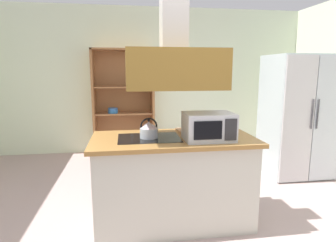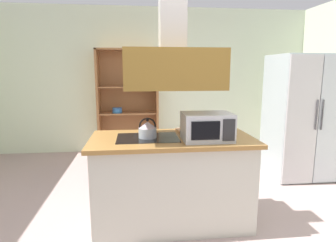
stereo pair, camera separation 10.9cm
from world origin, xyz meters
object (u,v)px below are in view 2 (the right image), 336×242
Objects in this scene: refrigerator at (302,117)px; kettle at (148,129)px; dish_cabinet at (128,108)px; microwave at (207,127)px; cutting_board at (193,130)px.

kettle is at bearing -154.32° from refrigerator.
dish_cabinet reaches higher than microwave.
kettle is at bearing -153.04° from cutting_board.
dish_cabinet is 9.73× the size of kettle.
microwave reaches higher than kettle.
cutting_board is (0.50, 0.26, -0.08)m from kettle.
refrigerator is 2.15m from microwave.
microwave is at bearing -82.94° from cutting_board.
cutting_board is (0.76, -2.31, 0.06)m from dish_cabinet.
cutting_board is 0.74× the size of microwave.
kettle is (0.25, -2.57, 0.13)m from dish_cabinet.
kettle is at bearing 164.32° from microwave.
refrigerator reaches higher than cutting_board.
cutting_board is at bearing 97.06° from microwave.
refrigerator reaches higher than kettle.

